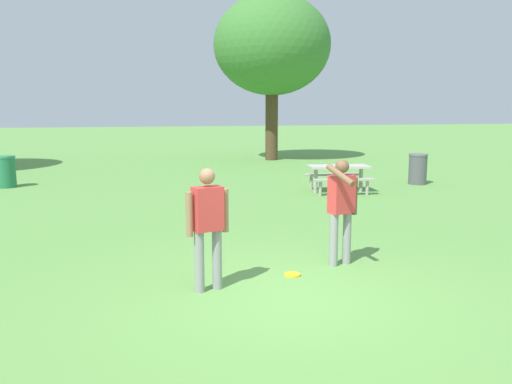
% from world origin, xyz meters
% --- Properties ---
extents(ground_plane, '(120.00, 120.00, 0.00)m').
position_xyz_m(ground_plane, '(0.00, 0.00, 0.00)').
color(ground_plane, '#609947').
extents(person_thrower, '(0.58, 0.33, 1.64)m').
position_xyz_m(person_thrower, '(-0.96, 0.56, 0.94)').
color(person_thrower, gray).
rests_on(person_thrower, ground).
extents(person_catcher, '(0.59, 0.79, 1.64)m').
position_xyz_m(person_catcher, '(1.19, 1.24, 0.96)').
color(person_catcher, gray).
rests_on(person_catcher, ground).
extents(frisbee, '(0.24, 0.24, 0.03)m').
position_xyz_m(frisbee, '(0.32, 0.91, 0.01)').
color(frisbee, yellow).
rests_on(frisbee, ground).
extents(picnic_table_near, '(1.84, 1.60, 0.77)m').
position_xyz_m(picnic_table_near, '(3.78, 7.87, 0.56)').
color(picnic_table_near, '#B2ADA3').
rests_on(picnic_table_near, ground).
extents(trash_can_beside_table, '(0.59, 0.59, 0.96)m').
position_xyz_m(trash_can_beside_table, '(6.81, 8.83, 0.48)').
color(trash_can_beside_table, '#515156').
rests_on(trash_can_beside_table, ground).
extents(trash_can_further_along, '(0.59, 0.59, 0.96)m').
position_xyz_m(trash_can_further_along, '(-5.69, 10.98, 0.48)').
color(trash_can_further_along, '#237047').
rests_on(trash_can_further_along, ground).
extents(tree_far_right, '(5.22, 5.22, 7.36)m').
position_xyz_m(tree_far_right, '(4.26, 17.34, 5.10)').
color(tree_far_right, '#4C3823').
rests_on(tree_far_right, ground).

